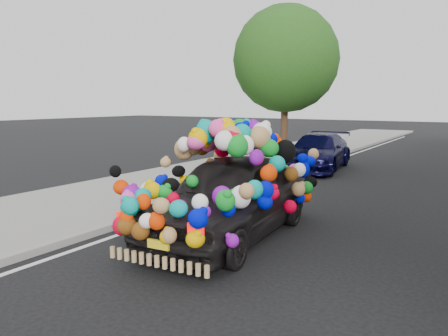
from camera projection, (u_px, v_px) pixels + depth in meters
name	position (u px, v px, depth m)	size (l,w,h in m)	color
ground	(252.00, 235.00, 7.86)	(100.00, 100.00, 0.00)	black
sidewalk	(90.00, 202.00, 10.15)	(4.00, 60.00, 0.12)	gray
kerb	(153.00, 213.00, 9.10)	(0.15, 60.00, 0.13)	gray
tree_near_sidewalk	(286.00, 59.00, 17.19)	(4.20, 4.20, 6.13)	#332114
plush_art_car	(231.00, 176.00, 7.64)	(2.46, 4.63, 2.10)	black
navy_sedan	(318.00, 152.00, 15.41)	(1.76, 4.32, 1.25)	black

